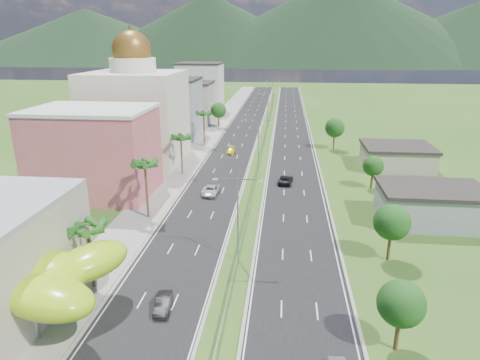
% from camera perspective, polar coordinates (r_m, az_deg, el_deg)
% --- Properties ---
extents(ground, '(500.00, 500.00, 0.00)m').
position_cam_1_polar(ground, '(46.97, -1.68, -16.41)').
color(ground, '#2D5119').
rests_on(ground, ground).
extents(road_left, '(11.00, 260.00, 0.04)m').
position_cam_1_polar(road_left, '(131.67, 0.29, 6.51)').
color(road_left, black).
rests_on(road_left, ground).
extents(road_right, '(11.00, 260.00, 0.04)m').
position_cam_1_polar(road_right, '(131.05, 6.86, 6.32)').
color(road_right, black).
rests_on(road_right, ground).
extents(sidewalk_left, '(7.00, 260.00, 0.12)m').
position_cam_1_polar(sidewalk_left, '(132.92, -3.82, 6.60)').
color(sidewalk_left, gray).
rests_on(sidewalk_left, ground).
extents(median_guardrail, '(0.10, 216.06, 0.76)m').
position_cam_1_polar(median_guardrail, '(113.45, 3.16, 4.88)').
color(median_guardrail, gray).
rests_on(median_guardrail, ground).
extents(streetlight_median_b, '(6.04, 0.25, 11.00)m').
position_cam_1_polar(streetlight_median_b, '(52.52, -0.30, -4.10)').
color(streetlight_median_b, gray).
rests_on(streetlight_median_b, ground).
extents(streetlight_median_c, '(6.04, 0.25, 11.00)m').
position_cam_1_polar(streetlight_median_c, '(90.68, 2.49, 5.48)').
color(streetlight_median_c, gray).
rests_on(streetlight_median_c, ground).
extents(streetlight_median_d, '(6.04, 0.25, 11.00)m').
position_cam_1_polar(streetlight_median_d, '(134.89, 3.72, 9.66)').
color(streetlight_median_d, gray).
rests_on(streetlight_median_d, ground).
extents(streetlight_median_e, '(6.04, 0.25, 11.00)m').
position_cam_1_polar(streetlight_median_e, '(179.49, 4.36, 11.76)').
color(streetlight_median_e, gray).
rests_on(streetlight_median_e, ground).
extents(lime_canopy, '(18.00, 15.00, 7.40)m').
position_cam_1_polar(lime_canopy, '(47.85, -27.42, -10.98)').
color(lime_canopy, '#9CCA13').
rests_on(lime_canopy, ground).
extents(pink_shophouse, '(20.00, 15.00, 15.00)m').
position_cam_1_polar(pink_shophouse, '(80.14, -18.82, 3.36)').
color(pink_shophouse, '#C35A50').
rests_on(pink_shophouse, ground).
extents(domed_building, '(20.00, 20.00, 28.70)m').
position_cam_1_polar(domed_building, '(100.26, -13.67, 8.89)').
color(domed_building, beige).
rests_on(domed_building, ground).
extents(midrise_grey, '(16.00, 15.00, 16.00)m').
position_cam_1_polar(midrise_grey, '(124.06, -9.30, 9.30)').
color(midrise_grey, gray).
rests_on(midrise_grey, ground).
extents(midrise_beige, '(16.00, 15.00, 13.00)m').
position_cam_1_polar(midrise_beige, '(145.39, -7.02, 10.08)').
color(midrise_beige, '#A29686').
rests_on(midrise_beige, ground).
extents(midrise_white, '(16.00, 15.00, 18.00)m').
position_cam_1_polar(midrise_white, '(167.41, -5.28, 12.05)').
color(midrise_white, silver).
rests_on(midrise_white, ground).
extents(shed_near, '(15.00, 10.00, 5.00)m').
position_cam_1_polar(shed_near, '(71.44, 24.12, -3.25)').
color(shed_near, gray).
rests_on(shed_near, ground).
extents(shed_far, '(14.00, 12.00, 4.40)m').
position_cam_1_polar(shed_far, '(99.55, 20.17, 2.83)').
color(shed_far, '#A29686').
rests_on(shed_far, ground).
extents(palm_tree_b, '(3.60, 3.60, 8.10)m').
position_cam_1_polar(palm_tree_b, '(49.43, -19.66, -6.31)').
color(palm_tree_b, '#47301C').
rests_on(palm_tree_b, ground).
extents(palm_tree_c, '(3.60, 3.60, 9.60)m').
position_cam_1_polar(palm_tree_c, '(66.34, -12.57, 1.85)').
color(palm_tree_c, '#47301C').
rests_on(palm_tree_c, ground).
extents(palm_tree_d, '(3.60, 3.60, 8.60)m').
position_cam_1_polar(palm_tree_d, '(87.98, -7.89, 5.46)').
color(palm_tree_d, '#47301C').
rests_on(palm_tree_d, ground).
extents(palm_tree_e, '(3.60, 3.60, 9.40)m').
position_cam_1_polar(palm_tree_e, '(111.81, -4.88, 8.67)').
color(palm_tree_e, '#47301C').
rests_on(palm_tree_e, ground).
extents(leafy_tree_lfar, '(4.90, 4.90, 8.05)m').
position_cam_1_polar(leafy_tree_lfar, '(136.56, -2.88, 9.28)').
color(leafy_tree_lfar, '#47301C').
rests_on(leafy_tree_lfar, ground).
extents(leafy_tree_ra, '(4.20, 4.20, 6.90)m').
position_cam_1_polar(leafy_tree_ra, '(41.24, 20.70, -15.19)').
color(leafy_tree_ra, '#47301C').
rests_on(leafy_tree_ra, ground).
extents(leafy_tree_rb, '(4.55, 4.55, 7.47)m').
position_cam_1_polar(leafy_tree_rb, '(56.37, 19.60, -5.34)').
color(leafy_tree_rb, '#47301C').
rests_on(leafy_tree_rb, ground).
extents(leafy_tree_rc, '(3.85, 3.85, 6.33)m').
position_cam_1_polar(leafy_tree_rc, '(83.09, 17.34, 1.78)').
color(leafy_tree_rc, '#47301C').
rests_on(leafy_tree_rc, ground).
extents(leafy_tree_rd, '(4.90, 4.90, 8.05)m').
position_cam_1_polar(leafy_tree_rd, '(111.05, 12.53, 6.81)').
color(leafy_tree_rd, '#47301C').
rests_on(leafy_tree_rd, ground).
extents(mountain_ridge, '(860.00, 140.00, 90.00)m').
position_cam_1_polar(mountain_ridge, '(492.07, 12.80, 14.65)').
color(mountain_ridge, black).
rests_on(mountain_ridge, ground).
extents(car_dark_left, '(1.94, 4.36, 1.39)m').
position_cam_1_polar(car_dark_left, '(46.70, -10.23, -15.87)').
color(car_dark_left, black).
rests_on(car_dark_left, road_left).
extents(car_silver_mid_left, '(2.78, 5.60, 1.52)m').
position_cam_1_polar(car_silver_mid_left, '(77.27, -3.90, -1.41)').
color(car_silver_mid_left, '#ACB0B4').
rests_on(car_silver_mid_left, road_left).
extents(car_yellow_far_left, '(1.94, 4.61, 1.33)m').
position_cam_1_polar(car_yellow_far_left, '(105.47, -1.21, 3.93)').
color(car_yellow_far_left, yellow).
rests_on(car_yellow_far_left, road_left).
extents(car_dark_far_right, '(3.09, 5.56, 1.47)m').
position_cam_1_polar(car_dark_far_right, '(83.64, 6.10, 0.05)').
color(car_dark_far_right, black).
rests_on(car_dark_far_right, road_right).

